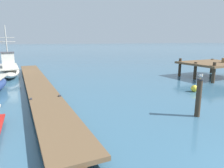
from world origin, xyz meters
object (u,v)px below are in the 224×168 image
Objects in this scene: fishing_boat_0 at (9,69)px; perched_seagull at (200,76)px; mooring_piling at (199,97)px; mooring_buoy at (194,88)px.

fishing_boat_0 is 19.40× the size of perched_seagull.
mooring_piling reaches higher than mooring_buoy.
fishing_boat_0 is at bearing 137.55° from mooring_buoy.
perched_seagull is 5.57m from mooring_buoy.
mooring_buoy is at bearing 49.12° from perched_seagull.
fishing_boat_0 is 12.92× the size of mooring_buoy.
mooring_buoy is (3.45, 3.99, -0.74)m from mooring_piling.
fishing_boat_0 is 17.93m from mooring_buoy.
mooring_buoy is (3.45, 3.99, -1.79)m from perched_seagull.
fishing_boat_0 is at bearing 121.29° from perched_seagull.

